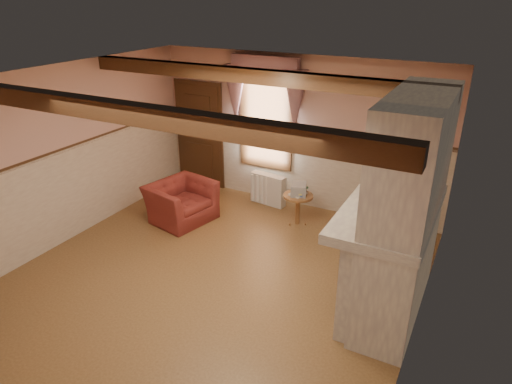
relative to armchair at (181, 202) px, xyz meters
The scene contains 25 objects.
floor 2.06m from the armchair, 42.90° to the right, with size 5.50×6.00×0.01m, color brown.
ceiling 3.18m from the armchair, 42.90° to the right, with size 5.50×6.00×0.01m, color silver.
wall_back 2.44m from the armchair, 47.45° to the left, with size 5.50×0.02×2.80m, color tan.
wall_left 2.15m from the armchair, 132.46° to the right, with size 0.02×6.00×2.80m, color tan.
wall_right 4.58m from the armchair, 18.06° to the right, with size 0.02×6.00×2.80m, color tan.
wainscot 2.07m from the armchair, 42.90° to the right, with size 5.50×6.00×1.50m, color beige, non-canonical shape.
chair_rail 2.33m from the armchair, 42.90° to the right, with size 5.50×6.00×0.08m, color black, non-canonical shape.
firebox 3.57m from the armchair, 12.63° to the right, with size 0.20×0.95×0.90m, color black.
armchair is the anchor object (origin of this frame).
side_table 2.07m from the armchair, 23.50° to the left, with size 0.52×0.52×0.55m, color brown.
book_stack 2.09m from the armchair, 24.13° to the left, with size 0.26×0.32×0.20m, color #B7AD8C.
radiator 1.70m from the armchair, 50.84° to the left, with size 0.70×0.18×0.60m, color beige.
bowl 4.03m from the armchair, 15.40° to the right, with size 0.37×0.37×0.09m, color brown.
mantel_clock 3.92m from the armchair, ahead, with size 0.14×0.24×0.20m, color black.
oil_lamp 3.94m from the armchair, ahead, with size 0.11×0.11×0.28m, color #B47633.
candle_red 4.20m from the armchair, 22.43° to the right, with size 0.06×0.06×0.16m, color #B43116.
jar_yellow 4.11m from the armchair, 19.02° to the right, with size 0.06×0.06×0.12m, color yellow.
fireplace 4.13m from the armchair, 11.29° to the right, with size 0.85×2.00×2.80m, color gray.
mantel 3.94m from the armchair, 11.82° to the right, with size 1.05×2.05×0.12m, color gray.
overmantel_mirror 3.98m from the armchair, 12.42° to the right, with size 0.06×1.44×1.04m, color silver.
door 1.82m from the armchair, 111.50° to the left, with size 1.10×0.10×2.10m, color black.
window 2.24m from the armchair, 60.85° to the left, with size 1.06×0.08×2.02m, color white.
window_drapes 2.58m from the armchair, 59.41° to the left, with size 1.30×0.14×1.40m, color gray.
ceiling_beam_front 3.80m from the armchair, 60.07° to the right, with size 5.50×0.18×0.20m, color black.
ceiling_beam_back 2.79m from the armchair, ahead, with size 5.50×0.18×0.20m, color black.
Camera 1 is at (3.10, -4.49, 3.80)m, focal length 32.00 mm.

